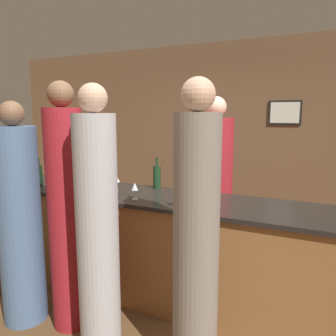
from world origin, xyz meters
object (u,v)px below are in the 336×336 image
at_px(bartender, 214,191).
at_px(wine_bottle_0, 83,181).
at_px(guest_4, 67,215).
at_px(guest_1, 196,241).
at_px(guest_0, 20,223).
at_px(wine_bottle_1, 157,177).
at_px(wine_bottle_2, 39,175).
at_px(guest_2, 97,231).

xyz_separation_m(bartender, wine_bottle_0, (-0.97, -1.02, 0.22)).
height_order(bartender, guest_4, guest_4).
xyz_separation_m(bartender, guest_1, (0.37, -1.54, 0.04)).
bearing_deg(wine_bottle_0, bartender, 46.24).
height_order(guest_0, wine_bottle_1, guest_0).
relative_size(bartender, wine_bottle_2, 6.37).
bearing_deg(guest_1, guest_0, -177.05).
distance_m(guest_1, wine_bottle_2, 2.07).
distance_m(wine_bottle_1, wine_bottle_2, 1.25).
xyz_separation_m(guest_4, wine_bottle_2, (-0.88, 0.55, 0.16)).
relative_size(guest_1, wine_bottle_2, 6.47).
distance_m(guest_1, wine_bottle_0, 1.45).
relative_size(guest_2, wine_bottle_0, 6.28).
relative_size(guest_2, wine_bottle_2, 6.41).
bearing_deg(wine_bottle_1, guest_0, -122.89).
height_order(guest_2, wine_bottle_1, guest_2).
distance_m(wine_bottle_0, wine_bottle_2, 0.64).
bearing_deg(guest_0, bartender, 54.76).
distance_m(guest_1, wine_bottle_1, 1.30).
bearing_deg(guest_0, wine_bottle_0, 74.46).
distance_m(guest_0, guest_1, 1.51).
height_order(guest_2, wine_bottle_0, guest_2).
xyz_separation_m(guest_1, guest_4, (-1.10, 0.03, 0.01)).
bearing_deg(guest_1, bartender, 103.46).
bearing_deg(guest_0, guest_1, 2.95).
bearing_deg(guest_1, guest_4, 178.30).
distance_m(guest_2, wine_bottle_1, 1.13).
xyz_separation_m(bartender, guest_0, (-1.14, -1.61, -0.04)).
height_order(guest_2, guest_4, guest_4).
xyz_separation_m(guest_0, guest_2, (0.81, -0.02, 0.06)).
height_order(bartender, wine_bottle_2, bartender).
bearing_deg(guest_4, wine_bottle_0, 116.23).
bearing_deg(wine_bottle_0, guest_0, -105.54).
xyz_separation_m(guest_2, wine_bottle_0, (-0.64, 0.62, 0.19)).
relative_size(guest_2, guest_4, 0.98).
bearing_deg(wine_bottle_2, guest_2, -28.27).
distance_m(guest_2, guest_4, 0.42).
distance_m(guest_0, wine_bottle_1, 1.32).
height_order(guest_1, wine_bottle_0, guest_1).
height_order(guest_0, guest_2, guest_2).
xyz_separation_m(guest_0, wine_bottle_1, (0.70, 1.09, 0.25)).
xyz_separation_m(guest_0, wine_bottle_0, (0.17, 0.60, 0.25)).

